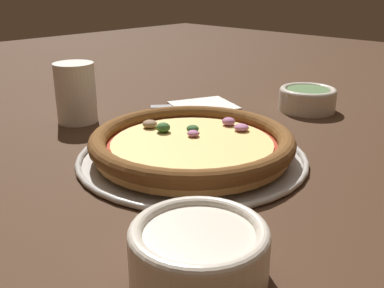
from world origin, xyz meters
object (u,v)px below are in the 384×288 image
object	(u,v)px
pizza_tray	(192,157)
drinking_cup	(76,93)
napkin	(204,105)
bowl_near	(199,250)
fork	(188,105)
pizza	(192,143)
bowl_far	(307,98)

from	to	relation	value
pizza_tray	drinking_cup	xyz separation A→B (m)	(-0.29, -0.01, 0.05)
pizza_tray	napkin	distance (m)	0.30
bowl_near	napkin	distance (m)	0.58
bowl_near	napkin	world-z (taller)	bowl_near
pizza_tray	bowl_near	xyz separation A→B (m)	(0.20, -0.20, 0.02)
drinking_cup	fork	size ratio (longest dim) A/B	0.75
pizza_tray	napkin	world-z (taller)	pizza_tray
drinking_cup	fork	bearing A→B (deg)	71.36
drinking_cup	napkin	bearing A→B (deg)	67.33
pizza	fork	size ratio (longest dim) A/B	2.05
pizza	napkin	size ratio (longest dim) A/B	1.94
pizza_tray	bowl_far	bearing A→B (deg)	92.22
pizza_tray	fork	bearing A→B (deg)	135.71
drinking_cup	napkin	size ratio (longest dim) A/B	0.71
napkin	pizza_tray	bearing A→B (deg)	-50.87
pizza_tray	fork	world-z (taller)	pizza_tray
bowl_far	napkin	xyz separation A→B (m)	(-0.17, -0.13, -0.02)
pizza_tray	drinking_cup	bearing A→B (deg)	-177.20
pizza	bowl_near	world-z (taller)	bowl_near
fork	drinking_cup	bearing A→B (deg)	21.16
fork	pizza	bearing A→B (deg)	85.51
fork	bowl_far	bearing A→B (deg)	166.39
pizza	bowl_far	bearing A→B (deg)	92.18
bowl_near	napkin	bearing A→B (deg)	132.07
pizza	bowl_far	size ratio (longest dim) A/B	2.67
bowl_near	fork	world-z (taller)	bowl_near
bowl_near	bowl_far	xyz separation A→B (m)	(-0.22, 0.56, -0.00)
pizza	drinking_cup	distance (m)	0.29
bowl_far	napkin	bearing A→B (deg)	-143.71
pizza	bowl_far	world-z (taller)	bowl_far
bowl_near	bowl_far	size ratio (longest dim) A/B	1.11
pizza	fork	bearing A→B (deg)	135.71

